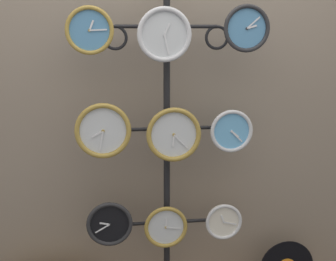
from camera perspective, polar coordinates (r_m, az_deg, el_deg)
The scene contains 11 objects.
shop_wall at distance 2.65m, azimuth -0.62°, elevation 8.00°, with size 4.40×0.04×2.80m.
display_stand at distance 2.63m, azimuth -0.15°, elevation -7.47°, with size 0.68×0.33×1.89m.
clock_top_left at distance 2.38m, azimuth -9.55°, elevation 11.96°, with size 0.24×0.04×0.24m.
clock_top_center at distance 2.37m, azimuth -0.45°, elevation 11.62°, with size 0.27×0.04×0.27m.
clock_top_right at distance 2.46m, azimuth 9.55°, elevation 12.18°, with size 0.24×0.04×0.24m.
clock_middle_left at distance 2.40m, azimuth -7.93°, elevation -0.03°, with size 0.29×0.04×0.29m.
clock_middle_center at distance 2.45m, azimuth 0.70°, elevation -0.50°, with size 0.29×0.04×0.29m.
clock_middle_right at distance 2.53m, azimuth 7.72°, elevation -0.07°, with size 0.23×0.04×0.23m.
clock_bottom_left at distance 2.58m, azimuth -7.13°, elevation -11.22°, with size 0.25×0.04×0.25m.
clock_bottom_center at distance 2.62m, azimuth -0.27°, elevation -11.66°, with size 0.24×0.04×0.24m.
clock_bottom_right at distance 2.68m, azimuth 6.79°, elevation -10.96°, with size 0.21×0.04×0.21m.
Camera 1 is at (-0.33, -2.05, 1.58)m, focal length 50.00 mm.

